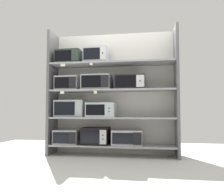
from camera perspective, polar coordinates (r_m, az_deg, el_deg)
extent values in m
cube|color=silver|center=(3.44, -2.70, -17.04)|extent=(6.28, 6.00, 0.02)
cube|color=beige|center=(4.59, 0.48, 1.21)|extent=(2.48, 0.04, 2.34)
cube|color=#5B5B5E|center=(4.67, -14.33, 1.24)|extent=(0.05, 0.46, 2.34)
cube|color=#5B5B5E|center=(4.32, 15.51, 1.62)|extent=(0.05, 0.46, 2.34)
cube|color=#99999E|center=(4.37, 0.00, -11.49)|extent=(2.28, 0.46, 0.03)
cube|color=#9C9BA1|center=(4.56, -10.74, -9.25)|extent=(0.46, 0.40, 0.26)
cube|color=black|center=(4.40, -12.42, -9.46)|extent=(0.30, 0.01, 0.20)
cube|color=black|center=(4.32, -9.71, -9.59)|extent=(0.13, 0.01, 0.21)
cube|color=black|center=(4.41, -3.98, -9.18)|extent=(0.49, 0.40, 0.31)
cube|color=black|center=(4.22, -5.33, -9.43)|extent=(0.34, 0.01, 0.23)
cube|color=silver|center=(4.17, -2.23, -9.51)|extent=(0.12, 0.01, 0.25)
cylinder|color=#262628|center=(4.17, -2.25, -9.99)|extent=(0.02, 0.01, 0.02)
cylinder|color=#262628|center=(4.16, -2.25, -9.05)|extent=(0.02, 0.01, 0.02)
cube|color=#BAB0BA|center=(4.32, 3.76, -9.59)|extent=(0.55, 0.33, 0.27)
cube|color=black|center=(4.16, 2.58, -9.84)|extent=(0.37, 0.01, 0.19)
cube|color=black|center=(4.14, 6.18, -9.85)|extent=(0.15, 0.01, 0.22)
cylinder|color=#262628|center=(4.13, 6.18, -10.27)|extent=(0.02, 0.01, 0.02)
cylinder|color=#262628|center=(4.13, 6.18, -9.46)|extent=(0.02, 0.01, 0.02)
cube|color=#99999E|center=(4.33, 0.00, -4.86)|extent=(2.28, 0.46, 0.03)
cube|color=#A1A7A4|center=(4.52, -10.08, -2.55)|extent=(0.56, 0.32, 0.32)
cube|color=black|center=(4.39, -11.51, -2.51)|extent=(0.40, 0.01, 0.24)
cube|color=#A1A7A4|center=(4.30, -8.23, -2.53)|extent=(0.13, 0.01, 0.25)
cube|color=#B2BEC2|center=(4.37, -2.54, -2.92)|extent=(0.53, 0.41, 0.26)
cube|color=black|center=(4.17, -4.11, -2.89)|extent=(0.34, 0.01, 0.19)
cube|color=#B2BEC2|center=(4.12, -0.72, -2.90)|extent=(0.16, 0.01, 0.21)
cylinder|color=#262628|center=(4.12, -0.74, -3.30)|extent=(0.02, 0.01, 0.02)
cylinder|color=#262628|center=(4.12, -0.74, -2.49)|extent=(0.02, 0.01, 0.02)
cube|color=#99999E|center=(4.35, 0.00, 1.81)|extent=(2.28, 0.46, 0.03)
cube|color=#B3B1BA|center=(4.58, -10.71, 3.48)|extent=(0.44, 0.32, 0.27)
cube|color=black|center=(4.44, -12.19, 3.70)|extent=(0.28, 0.01, 0.21)
cube|color=black|center=(4.37, -9.64, 3.79)|extent=(0.13, 0.01, 0.21)
cube|color=#97A2A2|center=(4.42, -3.69, 3.75)|extent=(0.54, 0.39, 0.28)
cube|color=black|center=(4.24, -5.17, 4.06)|extent=(0.36, 0.01, 0.22)
cube|color=black|center=(4.19, -1.81, 4.14)|extent=(0.14, 0.01, 0.22)
cylinder|color=#262628|center=(4.18, -1.83, 4.16)|extent=(0.02, 0.01, 0.02)
cube|color=#29292E|center=(4.33, 4.42, 3.79)|extent=(0.54, 0.40, 0.26)
cube|color=black|center=(4.13, 3.32, 4.13)|extent=(0.37, 0.01, 0.21)
cube|color=silver|center=(4.11, 6.88, 4.18)|extent=(0.14, 0.01, 0.21)
cylinder|color=#262628|center=(4.10, 6.88, 4.19)|extent=(0.02, 0.01, 0.02)
cube|color=white|center=(4.35, -12.04, 1.32)|extent=(0.08, 0.00, 0.05)
cube|color=beige|center=(4.17, -4.07, 1.44)|extent=(0.06, 0.00, 0.05)
cube|color=#99999E|center=(4.42, 0.00, 8.35)|extent=(2.28, 0.46, 0.03)
cube|color=#28342D|center=(4.66, -10.41, 9.67)|extent=(0.48, 0.34, 0.27)
cube|color=black|center=(4.51, -11.86, 10.11)|extent=(0.33, 0.01, 0.19)
cube|color=#28342D|center=(4.44, -9.08, 10.30)|extent=(0.12, 0.01, 0.21)
cylinder|color=#262628|center=(4.43, -9.12, 10.33)|extent=(0.02, 0.01, 0.02)
cube|color=#B0B0BB|center=(4.51, -3.85, 10.23)|extent=(0.44, 0.34, 0.30)
cube|color=black|center=(4.36, -4.99, 10.73)|extent=(0.31, 0.01, 0.21)
cube|color=silver|center=(4.32, -2.27, 10.87)|extent=(0.10, 0.01, 0.24)
cylinder|color=#262628|center=(4.31, -2.29, 10.89)|extent=(0.02, 0.01, 0.02)
cube|color=beige|center=(4.41, -11.89, 7.85)|extent=(0.09, 0.00, 0.05)
cube|color=beige|center=(4.26, -5.10, 8.27)|extent=(0.05, 0.00, 0.04)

